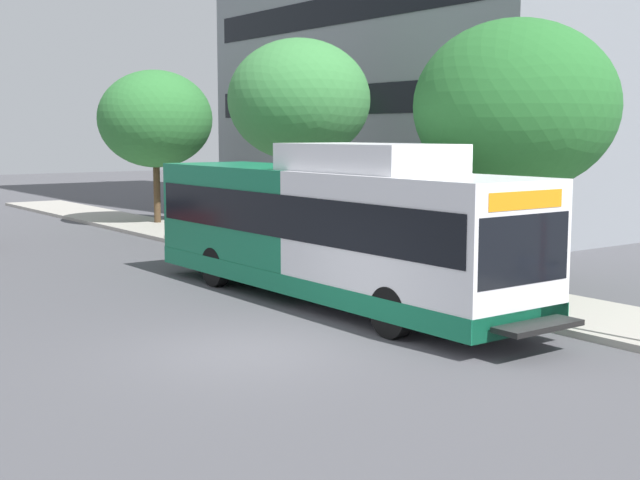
# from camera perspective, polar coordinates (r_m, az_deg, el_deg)

# --- Properties ---
(ground_plane) EXTENTS (120.00, 120.00, 0.00)m
(ground_plane) POSITION_cam_1_polar(r_m,az_deg,el_deg) (22.39, -15.45, -3.04)
(ground_plane) COLOR #4C4C51
(sidewalk_curb) EXTENTS (3.00, 56.00, 0.14)m
(sidewalk_curb) POSITION_cam_1_polar(r_m,az_deg,el_deg) (24.07, 2.08, -1.91)
(sidewalk_curb) COLOR #A8A399
(sidewalk_curb) RESTS_ON ground
(transit_bus) EXTENTS (2.58, 12.25, 3.65)m
(transit_bus) POSITION_cam_1_polar(r_m,az_deg,el_deg) (19.46, 0.60, 0.78)
(transit_bus) COLOR white
(transit_bus) RESTS_ON ground
(street_tree_near_stop) EXTENTS (4.79, 4.79, 6.38)m
(street_tree_near_stop) POSITION_cam_1_polar(r_m,az_deg,el_deg) (20.69, 12.95, 8.68)
(street_tree_near_stop) COLOR #4C3823
(street_tree_near_stop) RESTS_ON sidewalk_curb
(street_tree_mid_block) EXTENTS (4.61, 4.61, 6.74)m
(street_tree_mid_block) POSITION_cam_1_polar(r_m,az_deg,el_deg) (27.79, -1.42, 9.35)
(street_tree_mid_block) COLOR #4C3823
(street_tree_mid_block) RESTS_ON sidewalk_curb
(street_tree_far_block) EXTENTS (4.71, 4.71, 6.30)m
(street_tree_far_block) POSITION_cam_1_polar(r_m,az_deg,el_deg) (36.14, -10.98, 7.96)
(street_tree_far_block) COLOR #4C3823
(street_tree_far_block) RESTS_ON sidewalk_curb
(lattice_comm_tower) EXTENTS (1.10, 1.10, 26.97)m
(lattice_comm_tower) POSITION_cam_1_polar(r_m,az_deg,el_deg) (54.00, -4.30, 12.55)
(lattice_comm_tower) COLOR #B7B7BC
(lattice_comm_tower) RESTS_ON ground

